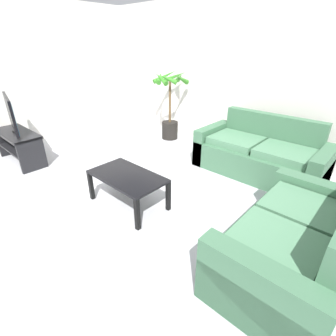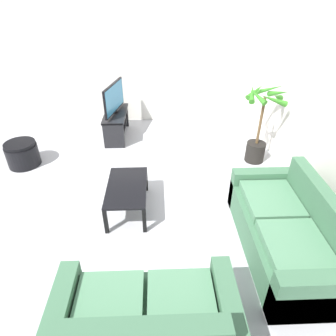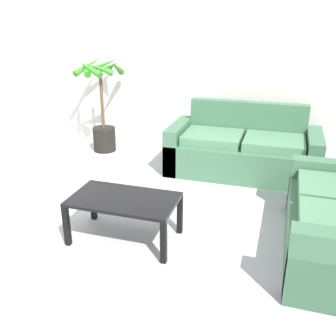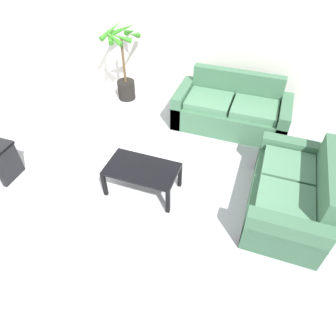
{
  "view_description": "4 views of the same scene",
  "coord_description": "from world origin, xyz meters",
  "views": [
    {
      "loc": [
        2.6,
        -1.42,
        1.91
      ],
      "look_at": [
        0.69,
        0.66,
        0.51
      ],
      "focal_mm": 26.92,
      "sensor_mm": 36.0,
      "label": 1
    },
    {
      "loc": [
        3.73,
        0.74,
        2.92
      ],
      "look_at": [
        0.26,
        0.88,
        0.67
      ],
      "focal_mm": 31.51,
      "sensor_mm": 36.0,
      "label": 2
    },
    {
      "loc": [
        1.67,
        -2.59,
        1.99
      ],
      "look_at": [
        0.7,
        0.52,
        0.68
      ],
      "focal_mm": 40.75,
      "sensor_mm": 36.0,
      "label": 3
    },
    {
      "loc": [
        1.66,
        -2.37,
        3.21
      ],
      "look_at": [
        0.67,
        0.41,
        0.42
      ],
      "focal_mm": 32.09,
      "sensor_mm": 36.0,
      "label": 4
    }
  ],
  "objects": [
    {
      "name": "potted_palm",
      "position": [
        -0.99,
        2.56,
        0.64
      ],
      "size": [
        0.74,
        0.7,
        1.43
      ],
      "color": "black",
      "rests_on": "ground"
    },
    {
      "name": "coffee_table",
      "position": [
        0.34,
        0.28,
        0.37
      ],
      "size": [
        0.98,
        0.56,
        0.43
      ],
      "color": "black",
      "rests_on": "ground"
    },
    {
      "name": "ground_plane",
      "position": [
        0.0,
        0.0,
        0.0
      ],
      "size": [
        6.6,
        6.6,
        0.0
      ],
      "primitive_type": "plane",
      "color": "#B2B2B7"
    },
    {
      "name": "tv",
      "position": [
        -2.1,
        -0.14,
        0.86
      ],
      "size": [
        0.99,
        0.27,
        0.61
      ],
      "color": "black",
      "rests_on": "tv_stand"
    },
    {
      "name": "tv_stand",
      "position": [
        -2.1,
        -0.14,
        0.35
      ],
      "size": [
        1.1,
        0.45,
        0.54
      ],
      "color": "black",
      "rests_on": "ground"
    },
    {
      "name": "wall_back",
      "position": [
        0.0,
        3.0,
        1.35
      ],
      "size": [
        6.0,
        0.06,
        2.7
      ],
      "primitive_type": "cube",
      "color": "silver",
      "rests_on": "ground"
    },
    {
      "name": "ottoman",
      "position": [
        -1.0,
        -1.73,
        0.22
      ],
      "size": [
        0.56,
        0.56,
        0.45
      ],
      "color": "black",
      "rests_on": "ground"
    },
    {
      "name": "wall_left",
      "position": [
        -3.0,
        0.0,
        1.35
      ],
      "size": [
        0.06,
        6.0,
        2.7
      ],
      "primitive_type": "cube",
      "color": "silver",
      "rests_on": "ground"
    },
    {
      "name": "couch_loveseat",
      "position": [
        2.28,
        0.6,
        0.3
      ],
      "size": [
        0.9,
        1.64,
        0.9
      ],
      "color": "#3F6B4C",
      "rests_on": "ground"
    },
    {
      "name": "couch_main",
      "position": [
        1.19,
        2.28,
        0.3
      ],
      "size": [
        1.94,
        0.9,
        0.9
      ],
      "color": "#3F6B4C",
      "rests_on": "ground"
    }
  ]
}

